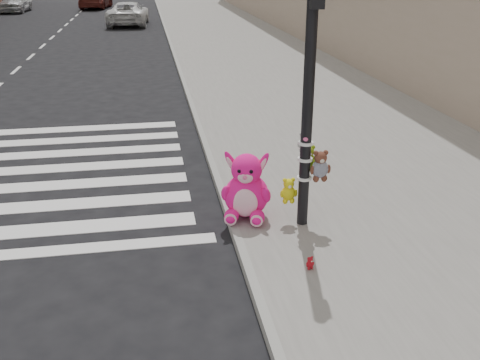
{
  "coord_description": "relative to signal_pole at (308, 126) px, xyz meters",
  "views": [
    {
      "loc": [
        0.41,
        -5.29,
        3.93
      ],
      "look_at": [
        1.7,
        2.21,
        0.75
      ],
      "focal_mm": 40.0,
      "sensor_mm": 36.0,
      "label": 1
    }
  ],
  "objects": [
    {
      "name": "ground",
      "position": [
        -2.63,
        -1.82,
        -1.7
      ],
      "size": [
        120.0,
        120.0,
        0.0
      ],
      "primitive_type": "plane",
      "color": "black",
      "rests_on": "ground"
    },
    {
      "name": "sidewalk_near",
      "position": [
        2.37,
        8.18,
        -1.63
      ],
      "size": [
        7.0,
        80.0,
        0.14
      ],
      "primitive_type": "cube",
      "color": "slate",
      "rests_on": "ground"
    },
    {
      "name": "car_silver_deep",
      "position": [
        -12.0,
        38.52,
        -0.93
      ],
      "size": [
        1.98,
        4.55,
        1.53
      ],
      "primitive_type": "imported",
      "rotation": [
        0.0,
        0.0,
        -0.04
      ],
      "color": "silver",
      "rests_on": "ground"
    },
    {
      "name": "pink_bunny",
      "position": [
        -0.84,
        0.35,
        -1.11
      ],
      "size": [
        0.86,
        0.94,
        1.1
      ],
      "rotation": [
        0.0,
        0.0,
        -0.28
      ],
      "color": "#FF1589",
      "rests_on": "sidewalk_near"
    },
    {
      "name": "red_teddy",
      "position": [
        -0.29,
        -1.32,
        -1.46
      ],
      "size": [
        0.15,
        0.12,
        0.18
      ],
      "primitive_type": null,
      "rotation": [
        0.0,
        0.0,
        0.34
      ],
      "color": "#AB111B",
      "rests_on": "sidewalk_near"
    },
    {
      "name": "curb_edge",
      "position": [
        -1.08,
        8.18,
        -1.63
      ],
      "size": [
        0.12,
        80.0,
        0.15
      ],
      "primitive_type": "cube",
      "color": "gray",
      "rests_on": "ground"
    },
    {
      "name": "signal_pole",
      "position": [
        0.0,
        0.0,
        0.0
      ],
      "size": [
        0.73,
        0.5,
        4.0
      ],
      "color": "black",
      "rests_on": "sidewalk_near"
    },
    {
      "name": "car_white_near",
      "position": [
        -3.21,
        28.28,
        -1.0
      ],
      "size": [
        2.63,
        5.18,
        1.4
      ],
      "primitive_type": "imported",
      "rotation": [
        0.0,
        0.0,
        3.08
      ],
      "color": "silver",
      "rests_on": "ground"
    }
  ]
}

